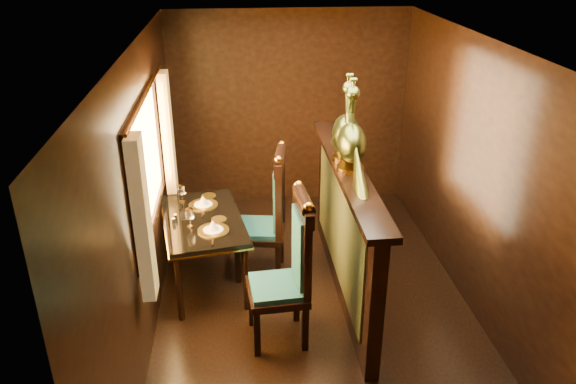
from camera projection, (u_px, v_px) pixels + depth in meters
The scene contains 8 objects.
ground at pixel (315, 309), 5.43m from camera, with size 5.00×5.00×0.00m, color black.
room_shell at pixel (308, 156), 4.77m from camera, with size 3.04×5.04×2.52m.
partition at pixel (345, 228), 5.43m from camera, with size 0.26×2.70×1.36m.
dining_table at pixel (203, 224), 5.57m from camera, with size 0.96×1.37×0.95m.
chair_left at pixel (292, 265), 4.77m from camera, with size 0.55×0.57×1.43m.
chair_right at pixel (272, 210), 5.71m from camera, with size 0.59×0.61×1.42m.
peacock_left at pixel (352, 126), 4.89m from camera, with size 0.26×0.70×0.84m, color #174627, non-canonical shape.
peacock_right at pixel (347, 118), 5.11m from camera, with size 0.26×0.70×0.83m, color #174627, non-canonical shape.
Camera 1 is at (-0.69, -4.39, 3.32)m, focal length 35.00 mm.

